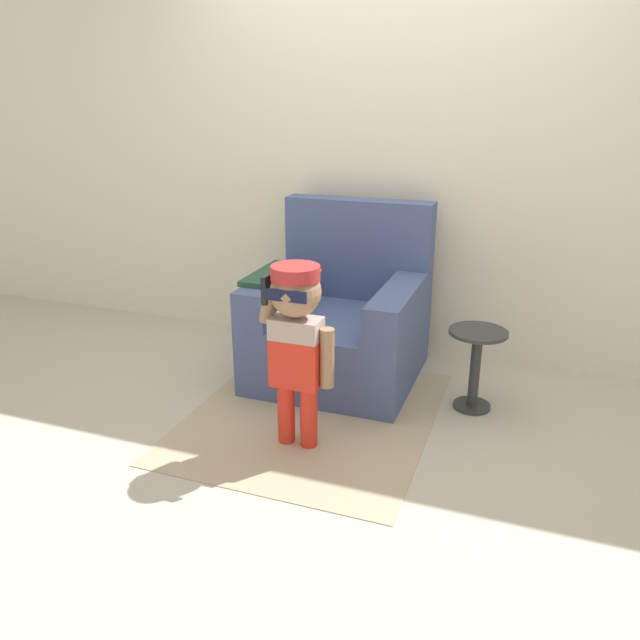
# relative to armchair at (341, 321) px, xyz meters

# --- Properties ---
(ground_plane) EXTENTS (10.00, 10.00, 0.00)m
(ground_plane) POSITION_rel_armchair_xyz_m (0.13, -0.28, -0.33)
(ground_plane) COLOR #BCB29E
(wall_back) EXTENTS (10.00, 0.05, 2.60)m
(wall_back) POSITION_rel_armchair_xyz_m (0.13, 0.52, 0.97)
(wall_back) COLOR beige
(wall_back) RESTS_ON ground_plane
(armchair) EXTENTS (0.93, 0.91, 1.00)m
(armchair) POSITION_rel_armchair_xyz_m (0.00, 0.00, 0.00)
(armchair) COLOR #475684
(armchair) RESTS_ON ground_plane
(person_child) EXTENTS (0.36, 0.27, 0.89)m
(person_child) POSITION_rel_armchair_xyz_m (0.06, -0.85, 0.26)
(person_child) COLOR red
(person_child) RESTS_ON ground_plane
(side_table) EXTENTS (0.30, 0.30, 0.44)m
(side_table) POSITION_rel_armchair_xyz_m (0.81, -0.19, -0.06)
(side_table) COLOR #333333
(side_table) RESTS_ON ground_plane
(rug) EXTENTS (1.23, 1.46, 0.01)m
(rug) POSITION_rel_armchair_xyz_m (0.03, -0.57, -0.33)
(rug) COLOR tan
(rug) RESTS_ON ground_plane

